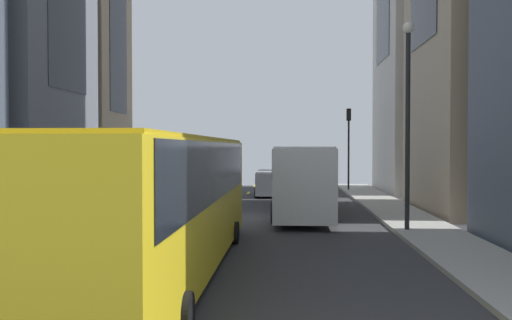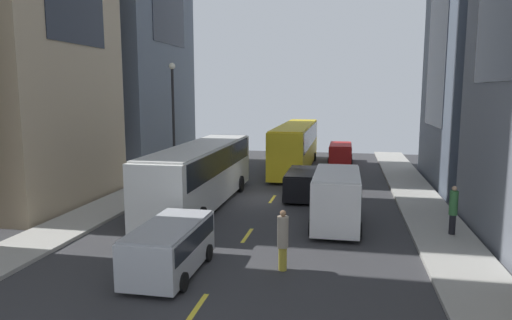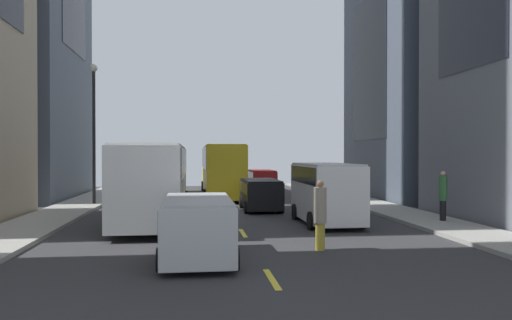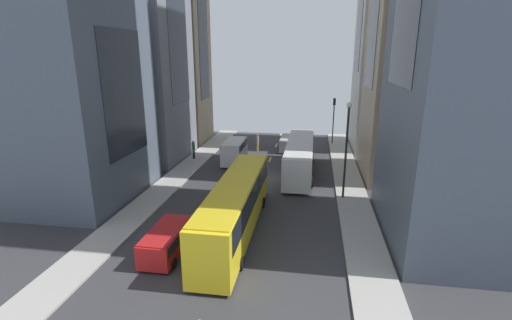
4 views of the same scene
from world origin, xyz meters
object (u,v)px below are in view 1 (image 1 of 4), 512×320
(delivery_van_white, at_px, (170,179))
(car_black_0, at_px, (188,199))
(pedestrian_crossing_near, at_px, (214,180))
(pedestrian_walking_far, at_px, (88,183))
(streetcar_yellow, at_px, (171,193))
(city_bus_white, at_px, (301,173))
(traffic_light_near_corner, at_px, (349,134))
(car_silver_1, at_px, (271,181))

(delivery_van_white, height_order, car_black_0, delivery_van_white)
(pedestrian_crossing_near, bearing_deg, pedestrian_walking_far, 145.05)
(delivery_van_white, xyz_separation_m, pedestrian_walking_far, (4.93, -0.61, -0.24))
(streetcar_yellow, relative_size, delivery_van_white, 2.89)
(streetcar_yellow, relative_size, car_black_0, 3.45)
(car_black_0, height_order, pedestrian_walking_far, pedestrian_walking_far)
(car_black_0, xyz_separation_m, pedestrian_walking_far, (7.00, -6.19, 0.31))
(streetcar_yellow, distance_m, pedestrian_crossing_near, 21.82)
(city_bus_white, height_order, traffic_light_near_corner, traffic_light_near_corner)
(streetcar_yellow, bearing_deg, pedestrian_crossing_near, -85.02)
(car_black_0, height_order, car_silver_1, car_silver_1)
(pedestrian_walking_far, distance_m, traffic_light_near_corner, 19.27)
(pedestrian_crossing_near, distance_m, traffic_light_near_corner, 11.21)
(streetcar_yellow, xyz_separation_m, delivery_van_white, (3.60, -16.07, -0.61))
(city_bus_white, bearing_deg, car_black_0, 29.30)
(city_bus_white, distance_m, pedestrian_crossing_near, 10.04)
(car_silver_1, xyz_separation_m, pedestrian_crossing_near, (3.77, 0.99, 0.12))
(pedestrian_walking_far, xyz_separation_m, pedestrian_crossing_near, (-6.64, -5.04, -0.13))
(delivery_van_white, bearing_deg, pedestrian_walking_far, -7.03)
(delivery_van_white, bearing_deg, traffic_light_near_corner, -136.00)
(car_silver_1, relative_size, traffic_light_near_corner, 0.72)
(car_black_0, xyz_separation_m, car_silver_1, (-3.42, -12.21, 0.06))
(streetcar_yellow, height_order, delivery_van_white, streetcar_yellow)
(streetcar_yellow, xyz_separation_m, traffic_light_near_corner, (-7.55, -26.84, 2.22))
(pedestrian_walking_far, bearing_deg, traffic_light_near_corner, -27.77)
(pedestrian_crossing_near, relative_size, traffic_light_near_corner, 0.36)
(city_bus_white, relative_size, car_black_0, 3.05)
(delivery_van_white, distance_m, car_silver_1, 8.62)
(car_black_0, relative_size, traffic_light_near_corner, 0.70)
(car_black_0, bearing_deg, delivery_van_white, -69.69)
(pedestrian_walking_far, relative_size, traffic_light_near_corner, 0.35)
(pedestrian_walking_far, bearing_deg, delivery_van_white, -67.08)
(city_bus_white, xyz_separation_m, traffic_light_near_corner, (-3.84, -13.40, 2.34))
(pedestrian_walking_far, bearing_deg, streetcar_yellow, -122.95)
(city_bus_white, distance_m, car_black_0, 6.11)
(streetcar_yellow, distance_m, car_black_0, 10.67)
(delivery_van_white, height_order, traffic_light_near_corner, traffic_light_near_corner)
(car_black_0, distance_m, pedestrian_walking_far, 9.34)
(streetcar_yellow, xyz_separation_m, pedestrian_walking_far, (8.54, -16.68, -0.86))
(city_bus_white, height_order, pedestrian_crossing_near, city_bus_white)
(delivery_van_white, distance_m, traffic_light_near_corner, 15.76)
(pedestrian_walking_far, distance_m, pedestrian_crossing_near, 8.34)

